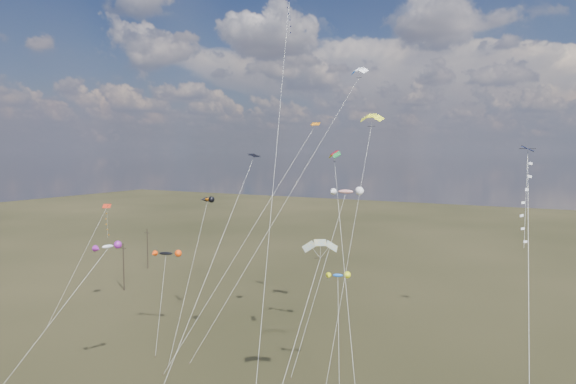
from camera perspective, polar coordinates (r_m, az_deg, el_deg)
The scene contains 16 objects.
utility_pole_near at distance 91.60m, azimuth -17.80°, elevation -7.88°, with size 1.40×0.20×8.00m.
utility_pole_far at distance 106.84m, azimuth -15.35°, elevation -6.05°, with size 1.40×0.20×8.00m.
diamond_navy_tall at distance 63.52m, azimuth -0.14°, elevation 16.17°, with size 15.71×34.69×42.69m.
diamond_black_mid at distance 49.80m, azimuth -6.46°, elevation -2.69°, with size 1.74×16.23×23.26m.
diamond_red_low at distance 77.23m, azimuth -19.69°, elevation -3.45°, with size 3.69×8.95×15.99m.
diamond_navy_right at distance 31.47m, azimuth 24.94°, elevation -2.49°, with size 2.14×13.73×23.83m.
diamond_orange_center at distance 57.87m, azimuth -1.29°, elevation 0.40°, with size 11.39×15.08×26.85m.
parafoil_yellow at distance 63.10m, azimuth 9.25°, elevation 8.28°, with size 3.06×18.03×28.45m.
parafoil_blue_white at distance 65.03m, azimuth 7.78°, elevation 13.14°, with size 14.40×18.01×34.09m.
parafoil_striped at distance 44.83m, azimuth 3.60°, elevation -5.69°, with size 3.28×13.66×16.29m.
parafoil_tricolor at distance 52.10m, azimuth 5.21°, elevation 4.15°, with size 8.07×11.70×23.86m.
novelty_black_orange at distance 66.60m, azimuth -13.42°, elevation -6.68°, with size 5.18×6.89×11.14m.
novelty_orange_black at distance 68.09m, azimuth -8.95°, elevation -0.89°, with size 5.45×13.74×17.64m.
novelty_white_purple at distance 52.28m, azimuth -19.47°, elevation -5.83°, with size 6.38×11.63×14.81m.
novelty_redwhite_stripe at distance 59.70m, azimuth 6.40°, elevation 0.01°, with size 3.82×10.75×19.40m.
novelty_blue_yellow at distance 51.70m, azimuth 5.57°, elevation -9.29°, with size 5.08×9.54×11.62m.
Camera 1 is at (26.83, -31.71, 23.56)m, focal length 32.00 mm.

